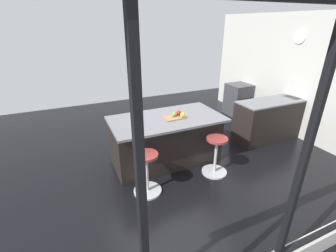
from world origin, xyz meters
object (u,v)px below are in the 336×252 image
at_px(oven_range, 238,99).
at_px(stool_middle, 147,174).
at_px(apple_green, 174,114).
at_px(stool_by_window, 216,157).
at_px(apple_yellow, 183,115).
at_px(cutting_board, 174,118).
at_px(apple_red, 179,113).
at_px(kitchen_island, 166,139).

xyz_separation_m(oven_range, stool_middle, (3.53, 2.19, -0.11)).
distance_m(oven_range, apple_green, 3.23).
height_order(stool_by_window, apple_yellow, apple_yellow).
height_order(cutting_board, apple_red, apple_red).
distance_m(apple_green, apple_yellow, 0.15).
height_order(oven_range, apple_green, apple_green).
xyz_separation_m(cutting_board, apple_red, (-0.11, -0.05, 0.05)).
distance_m(stool_middle, apple_yellow, 1.21).
distance_m(apple_green, apple_red, 0.10).
bearing_deg(apple_green, stool_by_window, 128.72).
height_order(kitchen_island, apple_yellow, apple_yellow).
bearing_deg(kitchen_island, cutting_board, 136.15).
bearing_deg(kitchen_island, apple_yellow, 145.12).
bearing_deg(cutting_board, apple_red, -155.95).
height_order(kitchen_island, cutting_board, cutting_board).
bearing_deg(apple_yellow, stool_middle, 31.55).
height_order(kitchen_island, stool_middle, kitchen_island).
distance_m(kitchen_island, apple_red, 0.56).
bearing_deg(kitchen_island, oven_range, -152.97).
distance_m(cutting_board, apple_red, 0.14).
xyz_separation_m(stool_middle, apple_green, (-0.75, -0.63, 0.65)).
height_order(stool_middle, apple_red, apple_red).
height_order(oven_range, kitchen_island, kitchen_island).
relative_size(stool_middle, apple_red, 7.65).
xyz_separation_m(stool_middle, apple_red, (-0.85, -0.65, 0.65)).
height_order(stool_middle, cutting_board, cutting_board).
bearing_deg(apple_green, kitchen_island, -33.19).
relative_size(oven_range, stool_by_window, 1.28).
distance_m(stool_middle, apple_green, 1.17).
height_order(oven_range, apple_red, apple_red).
bearing_deg(apple_yellow, oven_range, -148.11).
xyz_separation_m(stool_middle, apple_yellow, (-0.87, -0.54, 0.65)).
bearing_deg(stool_middle, cutting_board, -140.92).
bearing_deg(stool_middle, apple_yellow, -148.45).
bearing_deg(oven_range, stool_middle, 31.81).
xyz_separation_m(apple_yellow, apple_red, (0.02, -0.11, 0.00)).
bearing_deg(apple_yellow, stool_by_window, 125.36).
height_order(oven_range, stool_by_window, oven_range).
xyz_separation_m(cutting_board, apple_yellow, (-0.13, 0.06, 0.05)).
height_order(oven_range, stool_middle, oven_range).
bearing_deg(oven_range, cutting_board, 29.66).
distance_m(stool_middle, apple_red, 1.26).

